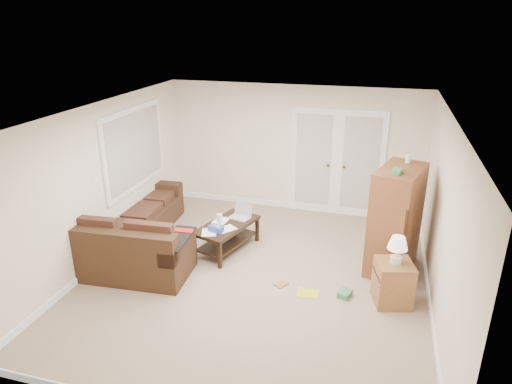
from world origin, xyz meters
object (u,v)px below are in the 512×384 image
(side_cabinet, at_px, (393,279))
(coffee_table, at_px, (228,235))
(sectional_sofa, at_px, (132,233))
(tv_armoire, at_px, (395,219))

(side_cabinet, bearing_deg, coffee_table, 148.17)
(sectional_sofa, distance_m, tv_armoire, 4.23)
(coffee_table, xyz_separation_m, side_cabinet, (2.66, -0.83, 0.10))
(coffee_table, xyz_separation_m, tv_armoire, (2.64, 0.12, 0.57))
(tv_armoire, bearing_deg, sectional_sofa, -155.27)
(sectional_sofa, height_order, side_cabinet, side_cabinet)
(tv_armoire, bearing_deg, coffee_table, -160.80)
(coffee_table, relative_size, side_cabinet, 1.29)
(sectional_sofa, height_order, tv_armoire, tv_armoire)
(side_cabinet, bearing_deg, sectional_sofa, 160.63)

